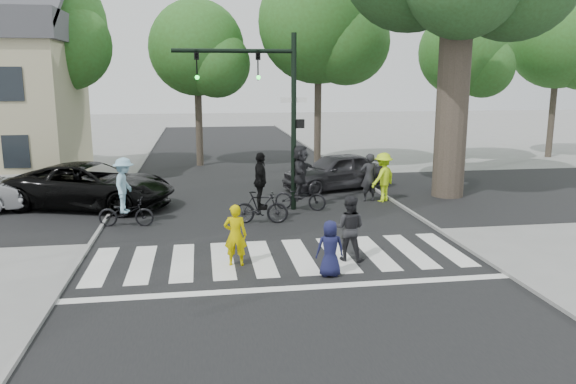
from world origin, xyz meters
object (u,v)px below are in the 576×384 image
(pedestrian_woman, at_px, (235,235))
(pedestrian_adult, at_px, (349,228))
(cyclist_right, at_px, (300,181))
(pedestrian_child, at_px, (330,249))
(car_grey, at_px, (336,171))
(car_suv, at_px, (92,186))
(cyclist_left, at_px, (125,197))
(traffic_signal, at_px, (269,97))
(cyclist_mid, at_px, (261,195))

(pedestrian_woman, distance_m, pedestrian_adult, 2.86)
(pedestrian_woman, xyz_separation_m, cyclist_right, (2.61, 5.54, 0.25))
(pedestrian_woman, relative_size, pedestrian_child, 1.16)
(car_grey, bearing_deg, pedestrian_child, -33.27)
(pedestrian_woman, bearing_deg, car_suv, -47.73)
(cyclist_left, bearing_deg, pedestrian_child, -45.46)
(pedestrian_woman, relative_size, cyclist_right, 0.68)
(cyclist_left, bearing_deg, car_suv, 118.09)
(traffic_signal, bearing_deg, cyclist_mid, -106.17)
(pedestrian_woman, bearing_deg, car_grey, -108.79)
(pedestrian_child, relative_size, car_grey, 0.30)
(car_suv, bearing_deg, traffic_signal, -84.02)
(cyclist_left, bearing_deg, car_grey, 31.07)
(pedestrian_child, bearing_deg, cyclist_right, -92.52)
(pedestrian_child, xyz_separation_m, car_grey, (2.57, 10.03, 0.09))
(cyclist_right, bearing_deg, car_grey, 58.48)
(pedestrian_adult, relative_size, car_grey, 0.38)
(car_suv, bearing_deg, cyclist_mid, -100.00)
(car_suv, height_order, car_grey, car_suv)
(cyclist_right, bearing_deg, cyclist_left, -167.02)
(traffic_signal, bearing_deg, car_suv, 167.44)
(cyclist_right, bearing_deg, pedestrian_adult, -87.50)
(car_grey, bearing_deg, traffic_signal, -62.68)
(cyclist_mid, bearing_deg, pedestrian_child, -78.03)
(traffic_signal, distance_m, pedestrian_child, 7.51)
(pedestrian_adult, xyz_separation_m, cyclist_right, (-0.24, 5.57, 0.18))
(cyclist_left, bearing_deg, pedestrian_adult, -35.38)
(pedestrian_adult, height_order, cyclist_right, cyclist_right)
(pedestrian_woman, bearing_deg, cyclist_mid, -95.98)
(pedestrian_adult, distance_m, cyclist_left, 7.34)
(pedestrian_adult, height_order, cyclist_left, cyclist_left)
(pedestrian_child, bearing_deg, car_grey, -102.63)
(pedestrian_woman, distance_m, cyclist_mid, 4.08)
(pedestrian_child, bearing_deg, cyclist_left, -43.71)
(cyclist_left, distance_m, car_suv, 3.18)
(traffic_signal, distance_m, pedestrian_woman, 6.64)
(traffic_signal, height_order, pedestrian_child, traffic_signal)
(traffic_signal, bearing_deg, cyclist_left, -163.00)
(cyclist_left, height_order, cyclist_right, cyclist_right)
(traffic_signal, distance_m, cyclist_mid, 3.46)
(pedestrian_child, xyz_separation_m, pedestrian_adult, (0.74, 1.08, 0.17))
(pedestrian_woman, height_order, pedestrian_adult, pedestrian_adult)
(pedestrian_woman, relative_size, cyclist_left, 0.71)
(cyclist_right, bearing_deg, pedestrian_child, -94.27)
(pedestrian_child, relative_size, car_suv, 0.23)
(car_suv, bearing_deg, pedestrian_woman, -128.10)
(traffic_signal, relative_size, car_grey, 1.35)
(cyclist_left, relative_size, cyclist_right, 0.95)
(pedestrian_child, bearing_deg, car_suv, -48.59)
(traffic_signal, height_order, pedestrian_adult, traffic_signal)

